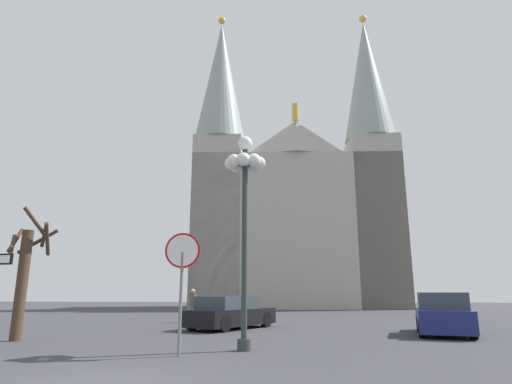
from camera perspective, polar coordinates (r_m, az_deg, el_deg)
cathedral at (r=43.67m, az=5.23°, el=-1.89°), size 20.73×11.82×30.75m
stop_sign at (r=11.01m, az=-9.86°, el=-9.79°), size 0.89×0.09×2.97m
street_lamp at (r=12.18m, az=-1.50°, el=0.75°), size 1.19×1.19×5.95m
bare_tree at (r=16.05m, az=-28.57°, el=-9.61°), size 1.59×1.49×4.22m
parked_car_near_black at (r=18.75m, az=-3.53°, el=-15.87°), size 3.68×4.74×1.33m
parked_car_far_navy at (r=17.51m, az=23.68°, el=-14.80°), size 2.67×4.44×1.49m
pedestrian_walking at (r=22.67m, az=-8.48°, el=-14.35°), size 0.32×0.32×1.66m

